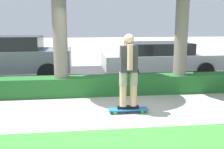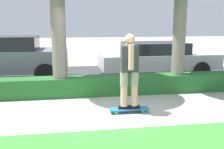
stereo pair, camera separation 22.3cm
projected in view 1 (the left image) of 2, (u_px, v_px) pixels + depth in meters
name	position (u px, v px, depth m)	size (l,w,h in m)	color
ground_plane	(107.00, 113.00, 6.18)	(60.00, 60.00, 0.00)	#ADA89E
street_asphalt	(96.00, 76.00, 10.26)	(12.79, 5.00, 0.01)	#38383A
hedge_row	(101.00, 85.00, 7.68)	(12.79, 0.60, 0.54)	#236028
skateboard	(128.00, 109.00, 6.16)	(0.93, 0.24, 0.10)	#1E6BAD
skater_person	(129.00, 70.00, 5.97)	(0.51, 0.45, 1.74)	black
parked_car_front	(16.00, 57.00, 9.47)	(3.88, 1.78, 1.60)	slate
parked_car_middle	(160.00, 58.00, 10.27)	(4.60, 2.00, 1.32)	#B7B7BC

